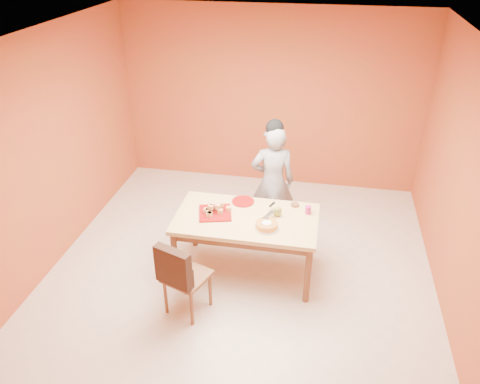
% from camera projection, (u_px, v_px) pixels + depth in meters
% --- Properties ---
extents(floor, '(5.00, 5.00, 0.00)m').
position_uv_depth(floor, '(239.00, 277.00, 5.52)').
color(floor, beige).
rests_on(floor, ground).
extents(ceiling, '(5.00, 5.00, 0.00)m').
position_uv_depth(ceiling, '(238.00, 42.00, 4.18)').
color(ceiling, white).
rests_on(ceiling, wall_back).
extents(wall_back, '(4.50, 0.00, 4.50)m').
position_uv_depth(wall_back, '(271.00, 99.00, 6.98)').
color(wall_back, '#BA412B').
rests_on(wall_back, floor).
extents(wall_left, '(0.00, 5.00, 5.00)m').
position_uv_depth(wall_left, '(41.00, 158.00, 5.22)').
color(wall_left, '#BA412B').
rests_on(wall_left, floor).
extents(wall_right, '(0.00, 5.00, 5.00)m').
position_uv_depth(wall_right, '(468.00, 196.00, 4.48)').
color(wall_right, '#BA412B').
rests_on(wall_right, floor).
extents(dining_table, '(1.60, 0.90, 0.76)m').
position_uv_depth(dining_table, '(246.00, 224.00, 5.30)').
color(dining_table, tan).
rests_on(dining_table, floor).
extents(dining_chair, '(0.55, 0.61, 0.91)m').
position_uv_depth(dining_chair, '(186.00, 275.00, 4.82)').
color(dining_chair, brown).
rests_on(dining_chair, floor).
extents(pastry_pile, '(0.32, 0.32, 0.11)m').
position_uv_depth(pastry_pile, '(215.00, 208.00, 5.28)').
color(pastry_pile, tan).
rests_on(pastry_pile, pastry_platter).
extents(person, '(0.62, 0.46, 1.53)m').
position_uv_depth(person, '(273.00, 182.00, 5.96)').
color(person, gray).
rests_on(person, floor).
extents(pastry_platter, '(0.44, 0.44, 0.02)m').
position_uv_depth(pastry_platter, '(215.00, 213.00, 5.31)').
color(pastry_platter, maroon).
rests_on(pastry_platter, dining_table).
extents(red_dinner_plate, '(0.32, 0.32, 0.02)m').
position_uv_depth(red_dinner_plate, '(243.00, 201.00, 5.53)').
color(red_dinner_plate, maroon).
rests_on(red_dinner_plate, dining_table).
extents(white_cake_plate, '(0.29, 0.29, 0.01)m').
position_uv_depth(white_cake_plate, '(267.00, 228.00, 5.06)').
color(white_cake_plate, silver).
rests_on(white_cake_plate, dining_table).
extents(sponge_cake, '(0.28, 0.28, 0.06)m').
position_uv_depth(sponge_cake, '(267.00, 225.00, 5.04)').
color(sponge_cake, gold).
rests_on(sponge_cake, white_cake_plate).
extents(cake_server, '(0.14, 0.25, 0.01)m').
position_uv_depth(cake_server, '(270.00, 214.00, 5.18)').
color(cake_server, silver).
rests_on(cake_server, sponge_cake).
extents(egg_ornament, '(0.13, 0.11, 0.13)m').
position_uv_depth(egg_ornament, '(277.00, 211.00, 5.24)').
color(egg_ornament, olive).
rests_on(egg_ornament, dining_table).
extents(magenta_glass, '(0.07, 0.07, 0.09)m').
position_uv_depth(magenta_glass, '(308.00, 210.00, 5.29)').
color(magenta_glass, '#B81B72').
rests_on(magenta_glass, dining_table).
extents(checker_tin, '(0.12, 0.12, 0.03)m').
position_uv_depth(checker_tin, '(295.00, 205.00, 5.46)').
color(checker_tin, '#381B0F').
rests_on(checker_tin, dining_table).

